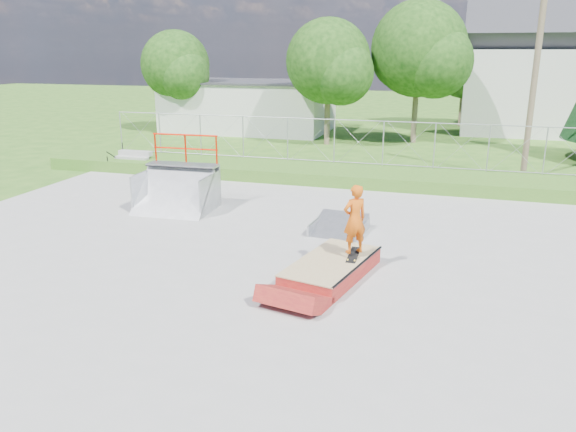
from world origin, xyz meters
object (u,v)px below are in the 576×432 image
at_px(grind_box, 331,269).
at_px(quarter_pipe, 174,176).
at_px(skater, 355,222).
at_px(flat_bank_ramp, 339,226).

distance_m(grind_box, quarter_pipe, 7.20).
bearing_deg(grind_box, skater, 50.14).
height_order(grind_box, flat_bank_ramp, flat_bank_ramp).
height_order(grind_box, skater, skater).
xyz_separation_m(quarter_pipe, skater, (6.41, -3.57, 0.08)).
distance_m(grind_box, skater, 1.19).
distance_m(quarter_pipe, flat_bank_ramp, 5.63).
distance_m(grind_box, flat_bank_ramp, 3.21).
bearing_deg(flat_bank_ramp, skater, -67.18).
height_order(flat_bank_ramp, skater, skater).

